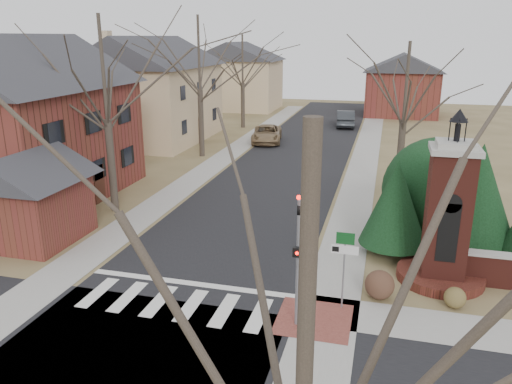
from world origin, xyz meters
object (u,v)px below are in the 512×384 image
(traffic_signal_pole, at_px, (298,250))
(distant_car, at_px, (346,118))
(brick_gate_monument, at_px, (446,227))
(pickup_truck, at_px, (267,134))
(sign_post, at_px, (344,255))

(traffic_signal_pole, distance_m, distant_car, 37.65)
(brick_gate_monument, bearing_deg, traffic_signal_pole, -136.76)
(pickup_truck, bearing_deg, sign_post, -81.06)
(pickup_truck, xyz_separation_m, distant_car, (5.90, 9.80, 0.10))
(traffic_signal_pole, distance_m, brick_gate_monument, 6.47)
(pickup_truck, height_order, distant_car, distant_car)
(brick_gate_monument, relative_size, distant_car, 1.30)
(brick_gate_monument, distance_m, pickup_truck, 26.48)
(brick_gate_monument, height_order, distant_car, brick_gate_monument)
(sign_post, distance_m, brick_gate_monument, 4.55)
(brick_gate_monument, xyz_separation_m, distant_car, (-6.50, 33.15, -1.34))
(traffic_signal_pole, bearing_deg, sign_post, 47.57)
(brick_gate_monument, bearing_deg, pickup_truck, 117.97)
(traffic_signal_pole, bearing_deg, distant_car, 92.75)
(traffic_signal_pole, height_order, distant_car, traffic_signal_pole)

